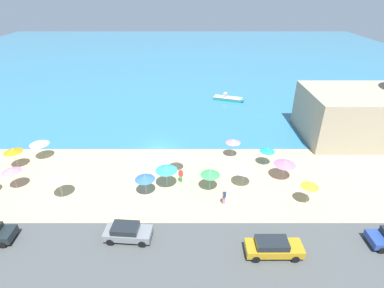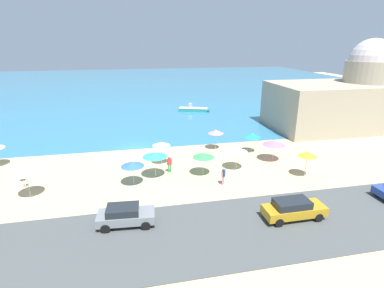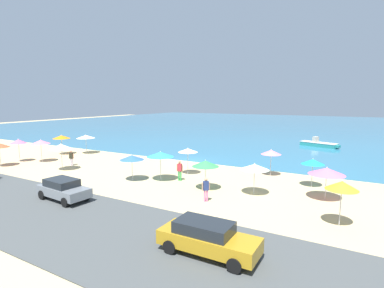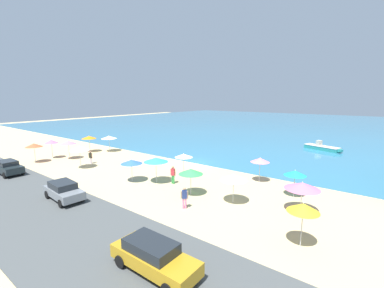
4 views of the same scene
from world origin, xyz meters
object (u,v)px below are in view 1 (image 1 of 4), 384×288
(beach_umbrella_13, at_px, (268,150))
(beach_umbrella_3, at_px, (11,170))
(beach_umbrella_8, at_px, (39,143))
(beach_umbrella_11, at_px, (310,185))
(beach_umbrella_0, at_px, (245,169))
(parked_car_0, at_px, (273,247))
(beach_umbrella_14, at_px, (58,177))
(beach_umbrella_6, at_px, (233,141))
(beach_umbrella_10, at_px, (13,150))
(bather_2, at_px, (59,179))
(skiff_nearshore, at_px, (228,99))
(beach_umbrella_4, at_px, (210,173))
(beach_umbrella_5, at_px, (177,154))
(parked_car_1, at_px, (128,232))
(bather_0, at_px, (224,196))
(beach_umbrella_2, at_px, (285,163))
(beach_umbrella_1, at_px, (166,169))
(bather_1, at_px, (181,175))
(beach_umbrella_9, at_px, (145,178))

(beach_umbrella_13, bearing_deg, beach_umbrella_3, -170.46)
(beach_umbrella_8, xyz_separation_m, beach_umbrella_11, (30.32, -8.80, 0.11))
(beach_umbrella_0, xyz_separation_m, parked_car_0, (0.96, -9.50, -1.25))
(beach_umbrella_14, bearing_deg, beach_umbrella_3, 164.69)
(beach_umbrella_6, xyz_separation_m, beach_umbrella_10, (-26.12, -2.43, 0.05))
(beach_umbrella_13, distance_m, bather_2, 23.86)
(beach_umbrella_6, bearing_deg, skiff_nearshore, 85.49)
(beach_umbrella_0, bearing_deg, beach_umbrella_4, -169.56)
(beach_umbrella_4, distance_m, beach_umbrella_5, 5.09)
(bather_2, height_order, parked_car_1, bather_2)
(beach_umbrella_5, xyz_separation_m, beach_umbrella_6, (6.89, 3.32, -0.08))
(beach_umbrella_13, distance_m, parked_car_0, 14.03)
(beach_umbrella_5, height_order, bather_0, beach_umbrella_5)
(beach_umbrella_6, xyz_separation_m, parked_car_1, (-10.65, -13.98, -1.38))
(beach_umbrella_6, height_order, bather_0, beach_umbrella_6)
(beach_umbrella_4, relative_size, beach_umbrella_13, 1.02)
(beach_umbrella_2, xyz_separation_m, beach_umbrella_6, (-5.16, 4.76, 0.16))
(beach_umbrella_8, distance_m, skiff_nearshore, 33.17)
(beach_umbrella_8, xyz_separation_m, parked_car_1, (13.33, -13.56, -1.39))
(beach_umbrella_1, relative_size, bather_1, 1.49)
(beach_umbrella_13, bearing_deg, beach_umbrella_1, -159.10)
(beach_umbrella_6, distance_m, bather_2, 20.59)
(bather_1, bearing_deg, beach_umbrella_6, 41.24)
(beach_umbrella_8, relative_size, beach_umbrella_10, 0.98)
(beach_umbrella_4, bearing_deg, parked_car_0, -62.29)
(parked_car_1, bearing_deg, beach_umbrella_8, 134.51)
(beach_umbrella_4, bearing_deg, beach_umbrella_13, 34.89)
(beach_umbrella_9, bearing_deg, beach_umbrella_3, 175.96)
(bather_2, bearing_deg, beach_umbrella_13, 10.44)
(beach_umbrella_1, xyz_separation_m, skiff_nearshore, (9.46, 26.97, -1.88))
(beach_umbrella_11, height_order, bather_0, beach_umbrella_11)
(beach_umbrella_3, distance_m, bather_2, 4.74)
(beach_umbrella_3, xyz_separation_m, beach_umbrella_11, (30.45, -2.61, 0.05))
(beach_umbrella_9, height_order, beach_umbrella_13, beach_umbrella_13)
(beach_umbrella_1, relative_size, beach_umbrella_13, 1.11)
(beach_umbrella_3, bearing_deg, parked_car_1, -28.70)
(beach_umbrella_13, height_order, bather_0, beach_umbrella_13)
(beach_umbrella_13, relative_size, parked_car_0, 0.51)
(beach_umbrella_2, xyz_separation_m, beach_umbrella_11, (1.19, -4.46, 0.28))
(bather_0, bearing_deg, beach_umbrella_14, 176.03)
(beach_umbrella_5, xyz_separation_m, beach_umbrella_9, (-3.06, -4.29, -0.26))
(beach_umbrella_1, relative_size, bather_0, 1.54)
(parked_car_0, height_order, parked_car_1, parked_car_0)
(bather_2, relative_size, skiff_nearshore, 0.28)
(beach_umbrella_14, bearing_deg, beach_umbrella_9, 3.43)
(skiff_nearshore, bearing_deg, beach_umbrella_14, -125.11)
(beach_umbrella_3, bearing_deg, beach_umbrella_6, 15.34)
(beach_umbrella_5, xyz_separation_m, bather_2, (-12.69, -2.91, -1.39))
(beach_umbrella_13, bearing_deg, beach_umbrella_9, -157.57)
(beach_umbrella_1, bearing_deg, beach_umbrella_13, 20.90)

